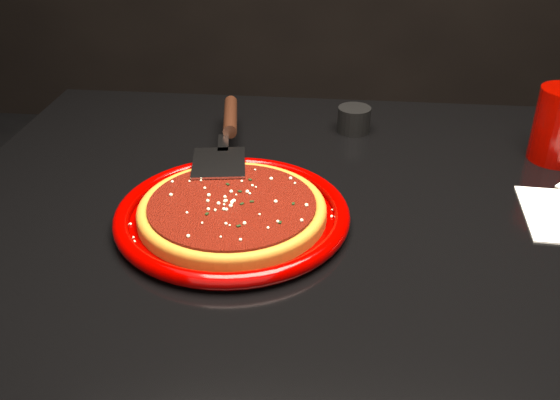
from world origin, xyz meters
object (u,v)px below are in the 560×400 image
object	(u,v)px
pizza_server	(227,135)
table	(353,395)
plate	(232,215)
ramekin	(354,119)

from	to	relation	value
pizza_server	table	bearing A→B (deg)	-38.26
table	plate	world-z (taller)	plate
table	pizza_server	distance (m)	0.49
plate	ramekin	distance (m)	0.35
ramekin	pizza_server	bearing A→B (deg)	-147.71
pizza_server	ramekin	world-z (taller)	pizza_server
table	ramekin	bearing A→B (deg)	94.98
plate	ramekin	world-z (taller)	ramekin
table	ramekin	size ratio (longest dim) A/B	21.26
table	plate	bearing A→B (deg)	-160.20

